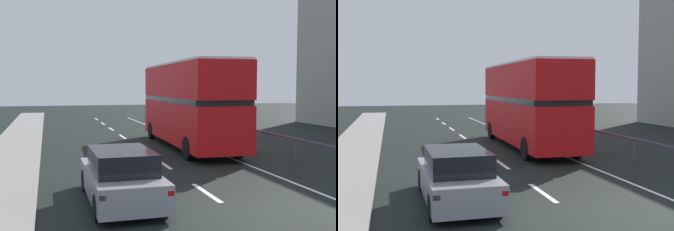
{
  "view_description": "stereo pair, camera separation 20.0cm",
  "coord_description": "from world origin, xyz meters",
  "views": [
    {
      "loc": [
        -4.48,
        -10.03,
        3.15
      ],
      "look_at": [
        0.07,
        6.1,
        1.99
      ],
      "focal_mm": 46.13,
      "sensor_mm": 36.0,
      "label": 1
    },
    {
      "loc": [
        -4.28,
        -10.09,
        3.15
      ],
      "look_at": [
        0.07,
        6.1,
        1.99
      ],
      "focal_mm": 46.13,
      "sensor_mm": 36.0,
      "label": 2
    }
  ],
  "objects": [
    {
      "name": "ground_plane",
      "position": [
        0.0,
        0.0,
        -0.05
      ],
      "size": [
        75.8,
        120.0,
        0.1
      ],
      "primitive_type": "cube",
      "color": "black"
    },
    {
      "name": "lane_paint_markings",
      "position": [
        1.91,
        8.99,
        0.0
      ],
      "size": [
        3.33,
        46.0,
        0.01
      ],
      "color": "silver",
      "rests_on": "ground"
    },
    {
      "name": "bridge_side_railing",
      "position": [
        5.14,
        9.0,
        0.86
      ],
      "size": [
        0.1,
        42.0,
        1.04
      ],
      "color": "#44495A",
      "rests_on": "ground"
    },
    {
      "name": "double_decker_bus_red",
      "position": [
        2.5,
        10.81,
        2.3
      ],
      "size": [
        2.8,
        10.62,
        4.29
      ],
      "rotation": [
        0.0,
        0.0,
        -0.03
      ],
      "color": "red",
      "rests_on": "ground"
    },
    {
      "name": "hatchback_car_near",
      "position": [
        -2.6,
        1.35,
        0.7
      ],
      "size": [
        1.82,
        4.46,
        1.46
      ],
      "rotation": [
        0.0,
        0.0,
        0.01
      ],
      "color": "gray",
      "rests_on": "ground"
    }
  ]
}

